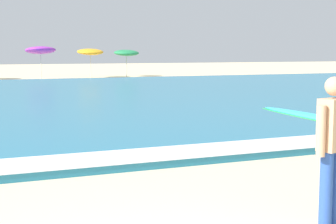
{
  "coord_description": "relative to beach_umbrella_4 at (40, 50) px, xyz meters",
  "views": [
    {
      "loc": [
        -1.57,
        -3.63,
        2.01
      ],
      "look_at": [
        1.42,
        3.51,
        1.1
      ],
      "focal_mm": 55.12,
      "sensor_mm": 36.0,
      "label": 1
    }
  ],
  "objects": [
    {
      "name": "beach_umbrella_5",
      "position": [
        3.97,
        1.48,
        -0.12
      ],
      "size": [
        2.01,
        2.05,
        2.31
      ],
      "color": "beige",
      "rests_on": "ground"
    },
    {
      "name": "surf_foam",
      "position": [
        -4.28,
        -28.76,
        -1.96
      ],
      "size": [
        120.0,
        1.23,
        0.01
      ],
      "primitive_type": "cube",
      "color": "white",
      "rests_on": "sea"
    },
    {
      "name": "beach_umbrella_6",
      "position": [
        7.12,
        2.21,
        -0.2
      ],
      "size": [
        2.01,
        2.04,
        2.22
      ],
      "color": "beige",
      "rests_on": "ground"
    },
    {
      "name": "beach_umbrella_4",
      "position": [
        0.0,
        0.0,
        0.0
      ],
      "size": [
        2.14,
        2.18,
        2.45
      ],
      "color": "beige",
      "rests_on": "ground"
    }
  ]
}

